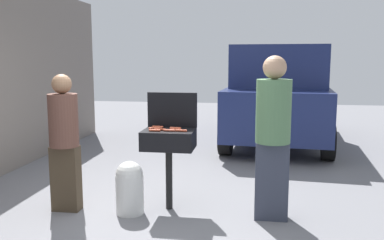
# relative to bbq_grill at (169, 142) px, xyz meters

# --- Properties ---
(ground_plane) EXTENTS (24.00, 24.00, 0.00)m
(ground_plane) POSITION_rel_bbq_grill_xyz_m (-0.28, -0.25, -0.81)
(ground_plane) COLOR slate
(bbq_grill) EXTENTS (0.60, 0.44, 0.95)m
(bbq_grill) POSITION_rel_bbq_grill_xyz_m (0.00, 0.00, 0.00)
(bbq_grill) COLOR black
(bbq_grill) RESTS_ON ground
(grill_lid_open) EXTENTS (0.60, 0.05, 0.42)m
(grill_lid_open) POSITION_rel_bbq_grill_xyz_m (-0.00, 0.22, 0.36)
(grill_lid_open) COLOR black
(grill_lid_open) RESTS_ON bbq_grill
(hot_dog_0) EXTENTS (0.13, 0.03, 0.03)m
(hot_dog_0) POSITION_rel_bbq_grill_xyz_m (-0.17, 0.01, 0.16)
(hot_dog_0) COLOR #B74C33
(hot_dog_0) RESTS_ON bbq_grill
(hot_dog_1) EXTENTS (0.13, 0.04, 0.03)m
(hot_dog_1) POSITION_rel_bbq_grill_xyz_m (-0.16, 0.13, 0.16)
(hot_dog_1) COLOR #AD4228
(hot_dog_1) RESTS_ON bbq_grill
(hot_dog_2) EXTENTS (0.13, 0.04, 0.03)m
(hot_dog_2) POSITION_rel_bbq_grill_xyz_m (0.07, 0.07, 0.16)
(hot_dog_2) COLOR #B74C33
(hot_dog_2) RESTS_ON bbq_grill
(hot_dog_3) EXTENTS (0.13, 0.03, 0.03)m
(hot_dog_3) POSITION_rel_bbq_grill_xyz_m (-0.09, -0.04, 0.16)
(hot_dog_3) COLOR #AD4228
(hot_dog_3) RESTS_ON bbq_grill
(hot_dog_4) EXTENTS (0.13, 0.03, 0.03)m
(hot_dog_4) POSITION_rel_bbq_grill_xyz_m (0.03, -0.09, 0.16)
(hot_dog_4) COLOR #B74C33
(hot_dog_4) RESTS_ON bbq_grill
(hot_dog_5) EXTENTS (0.13, 0.03, 0.03)m
(hot_dog_5) POSITION_rel_bbq_grill_xyz_m (0.16, -0.08, 0.16)
(hot_dog_5) COLOR #AD4228
(hot_dog_5) RESTS_ON bbq_grill
(hot_dog_6) EXTENTS (0.13, 0.03, 0.03)m
(hot_dog_6) POSITION_rel_bbq_grill_xyz_m (0.08, 0.01, 0.16)
(hot_dog_6) COLOR #AD4228
(hot_dog_6) RESTS_ON bbq_grill
(hot_dog_7) EXTENTS (0.13, 0.03, 0.03)m
(hot_dog_7) POSITION_rel_bbq_grill_xyz_m (-0.14, -0.11, 0.16)
(hot_dog_7) COLOR #AD4228
(hot_dog_7) RESTS_ON bbq_grill
(hot_dog_8) EXTENTS (0.13, 0.03, 0.03)m
(hot_dog_8) POSITION_rel_bbq_grill_xyz_m (-0.16, 0.06, 0.16)
(hot_dog_8) COLOR #AD4228
(hot_dog_8) RESTS_ON bbq_grill
(propane_tank) EXTENTS (0.32, 0.32, 0.62)m
(propane_tank) POSITION_rel_bbq_grill_xyz_m (-0.42, -0.22, -0.48)
(propane_tank) COLOR silver
(propane_tank) RESTS_ON ground
(person_left) EXTENTS (0.34, 0.34, 1.60)m
(person_left) POSITION_rel_bbq_grill_xyz_m (-1.19, -0.22, 0.06)
(person_left) COLOR #3F3323
(person_left) RESTS_ON ground
(person_right) EXTENTS (0.38, 0.38, 1.81)m
(person_right) POSITION_rel_bbq_grill_xyz_m (1.18, -0.13, 0.18)
(person_right) COLOR #333847
(person_right) RESTS_ON ground
(parked_minivan) EXTENTS (2.33, 4.55, 2.02)m
(parked_minivan) POSITION_rel_bbq_grill_xyz_m (1.50, 4.29, 0.22)
(parked_minivan) COLOR navy
(parked_minivan) RESTS_ON ground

